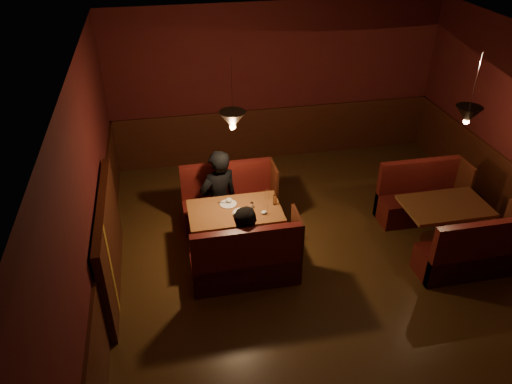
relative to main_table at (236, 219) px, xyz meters
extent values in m
cube|color=#472D15|center=(1.22, -0.76, -0.54)|extent=(6.00, 7.00, 0.01)
cube|color=black|center=(1.22, -0.76, 2.37)|extent=(6.00, 7.00, 0.01)
cube|color=#43130D|center=(1.22, 2.74, 0.92)|extent=(6.00, 0.01, 2.90)
cube|color=#43130D|center=(-1.79, -0.76, 0.92)|extent=(0.01, 7.00, 2.90)
cube|color=#41190C|center=(1.22, 2.72, -0.03)|extent=(6.00, 0.04, 1.00)
cube|color=#41190C|center=(-1.76, -0.76, -0.03)|extent=(0.04, 7.00, 1.00)
cube|color=#41190C|center=(-1.70, -0.36, 0.12)|extent=(0.10, 2.20, 1.30)
cube|color=#A67425|center=(-1.65, -0.91, 0.12)|extent=(0.01, 0.12, 1.30)
cylinder|color=#333333|center=(-0.01, 0.00, 1.92)|extent=(0.01, 0.01, 0.80)
cone|color=black|center=(-0.01, 0.00, 1.52)|extent=(0.34, 0.34, 0.22)
sphere|color=#FFBF72|center=(-0.01, 0.00, 1.43)|extent=(0.08, 0.08, 0.08)
cylinder|color=#333333|center=(2.95, -0.44, 1.92)|extent=(0.01, 0.01, 0.80)
cone|color=black|center=(2.95, -0.44, 1.52)|extent=(0.34, 0.34, 0.22)
sphere|color=#FFBF72|center=(2.95, -0.44, 1.43)|extent=(0.08, 0.08, 0.08)
cube|color=brown|center=(-0.01, 0.00, 0.14)|extent=(1.30, 0.79, 0.05)
cylinder|color=#41190C|center=(-0.01, 0.00, -0.21)|extent=(0.13, 0.13, 0.65)
cylinder|color=#41190C|center=(-0.01, 0.00, -0.52)|extent=(0.52, 0.52, 0.04)
cylinder|color=silver|center=(0.06, -0.13, 0.17)|extent=(0.26, 0.26, 0.02)
cube|color=black|center=(0.07, -0.13, 0.19)|extent=(0.08, 0.07, 0.03)
ellipsoid|color=silver|center=(-0.04, -0.15, 0.20)|extent=(0.06, 0.06, 0.05)
cube|color=tan|center=(0.07, -0.18, 0.19)|extent=(0.08, 0.07, 0.03)
cylinder|color=silver|center=(0.02, -0.16, 0.18)|extent=(0.06, 0.11, 0.01)
cylinder|color=silver|center=(-0.09, 0.15, 0.17)|extent=(0.24, 0.24, 0.01)
ellipsoid|color=beige|center=(-0.07, 0.21, 0.20)|extent=(0.09, 0.09, 0.05)
cube|color=silver|center=(-0.14, 0.18, 0.17)|extent=(0.18, 0.07, 0.00)
cylinder|color=white|center=(0.23, 0.01, 0.20)|extent=(0.05, 0.05, 0.08)
cylinder|color=white|center=(0.49, 0.19, 0.23)|extent=(0.07, 0.07, 0.14)
cylinder|color=white|center=(0.39, -0.18, 0.23)|extent=(0.07, 0.07, 0.14)
cylinder|color=#47230F|center=(0.56, 0.03, 0.23)|extent=(0.06, 0.06, 0.15)
cylinder|color=#47230F|center=(0.56, 0.03, 0.34)|extent=(0.02, 0.02, 0.06)
ellipsoid|color=white|center=(0.36, -0.17, 0.18)|extent=(0.11, 0.10, 0.04)
cube|color=#400908|center=(-0.01, 0.67, -0.33)|extent=(1.39, 0.51, 0.42)
cube|color=#400908|center=(-0.01, 0.87, -0.05)|extent=(1.39, 0.11, 0.97)
cube|color=#41190C|center=(0.70, 0.67, -0.05)|extent=(0.04, 0.51, 0.97)
cube|color=#400908|center=(-0.01, -0.67, -0.33)|extent=(1.39, 0.51, 0.42)
cube|color=#400908|center=(-0.01, -0.87, -0.05)|extent=(1.39, 0.11, 0.97)
cube|color=#41190C|center=(0.70, -0.67, -0.05)|extent=(0.04, 0.51, 0.97)
cube|color=brown|center=(2.95, -0.44, 0.12)|extent=(1.20, 0.77, 0.05)
cylinder|color=#41190C|center=(2.95, -0.44, -0.22)|extent=(0.13, 0.13, 0.63)
cylinder|color=#41190C|center=(2.95, -0.44, -0.52)|extent=(0.50, 0.50, 0.04)
cube|color=#400908|center=(2.95, 0.21, -0.33)|extent=(1.29, 0.50, 0.41)
cube|color=#400908|center=(2.95, 0.40, -0.06)|extent=(1.29, 0.11, 0.95)
cube|color=#41190C|center=(3.61, 0.21, -0.06)|extent=(0.04, 0.50, 0.95)
cube|color=#400908|center=(2.95, -1.10, -0.33)|extent=(1.29, 0.50, 0.41)
cube|color=#400908|center=(2.95, -1.29, -0.06)|extent=(1.29, 0.11, 0.95)
cube|color=#41190C|center=(3.61, -1.10, -0.06)|extent=(0.04, 0.50, 0.95)
imported|color=black|center=(-0.17, 0.55, 0.32)|extent=(0.72, 0.60, 1.70)
imported|color=black|center=(0.04, -0.69, 0.20)|extent=(0.86, 0.76, 1.48)
camera|label=1|loc=(-0.88, -5.69, 4.06)|focal=35.00mm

